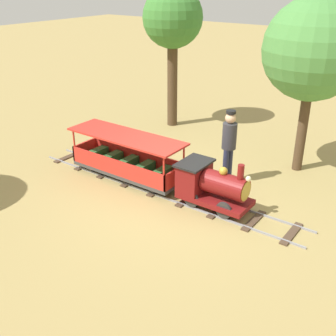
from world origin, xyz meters
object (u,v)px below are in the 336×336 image
object	(u,v)px
passenger_car	(127,161)
conductor_person	(229,141)
oak_tree_distant	(173,20)
locomotive	(211,184)
oak_tree_near	(314,50)

from	to	relation	value
passenger_car	conductor_person	xyz separation A→B (m)	(-1.10, 1.87, 0.54)
conductor_person	oak_tree_distant	bearing A→B (deg)	-127.61
oak_tree_distant	passenger_car	bearing A→B (deg)	20.12
locomotive	passenger_car	xyz separation A→B (m)	(0.00, -2.10, -0.06)
oak_tree_near	locomotive	bearing A→B (deg)	-16.01
locomotive	oak_tree_distant	world-z (taller)	oak_tree_distant
conductor_person	oak_tree_near	bearing A→B (deg)	147.70
passenger_car	oak_tree_distant	distance (m)	4.54
oak_tree_near	conductor_person	bearing A→B (deg)	-32.30
passenger_car	oak_tree_near	xyz separation A→B (m)	(-2.66, 2.86, 2.27)
conductor_person	passenger_car	bearing A→B (deg)	-59.63
locomotive	conductor_person	xyz separation A→B (m)	(-1.10, -0.23, 0.47)
passenger_car	conductor_person	size ratio (longest dim) A/B	1.67
passenger_car	oak_tree_distant	xyz separation A→B (m)	(-3.54, -1.30, 2.54)
passenger_car	conductor_person	bearing A→B (deg)	120.37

